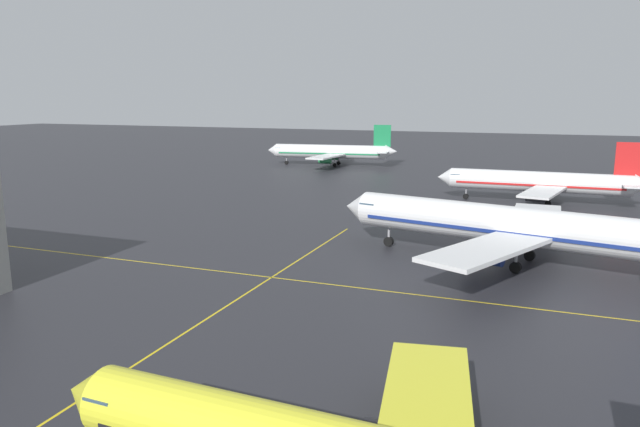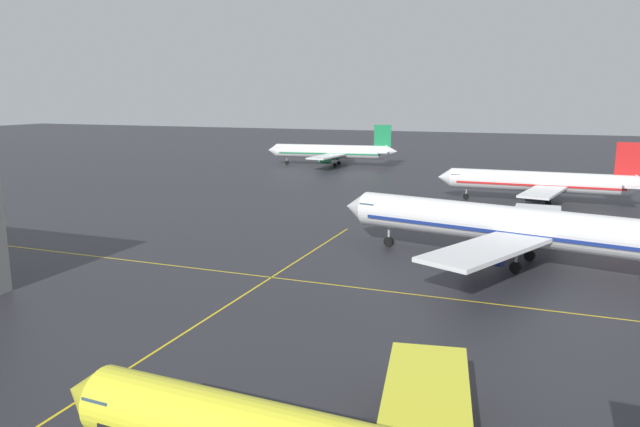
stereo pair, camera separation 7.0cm
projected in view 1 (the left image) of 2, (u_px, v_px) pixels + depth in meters
The scene contains 4 objects.
airliner_second_row at pixel (510, 226), 65.01m from camera, with size 41.04×34.85×12.84m.
airliner_third_row at pixel (541, 182), 102.57m from camera, with size 35.02×30.32×10.92m.
airliner_far_left_stand at pixel (332, 152), 158.55m from camera, with size 35.35×30.26×10.99m.
taxiway_markings at pixel (147, 357), 42.43m from camera, with size 167.09×89.81×0.01m.
Camera 1 is at (25.82, -14.11, 18.26)m, focal length 33.45 mm.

